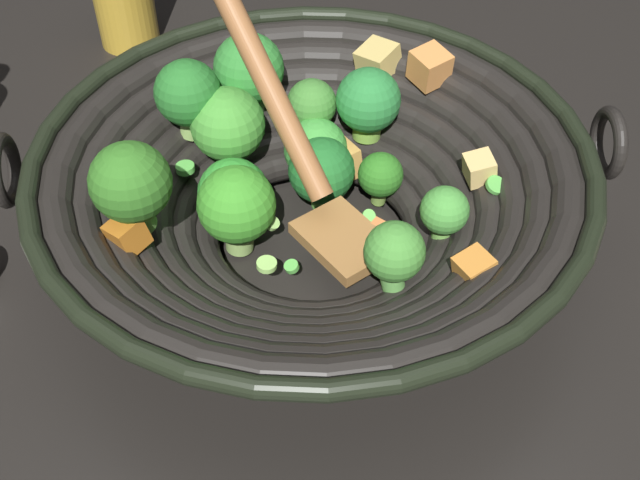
{
  "coord_description": "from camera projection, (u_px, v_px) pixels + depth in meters",
  "views": [
    {
      "loc": [
        0.18,
        0.4,
        0.46
      ],
      "look_at": [
        0.0,
        0.02,
        0.03
      ],
      "focal_mm": 44.47,
      "sensor_mm": 36.0,
      "label": 1
    }
  ],
  "objects": [
    {
      "name": "wok",
      "position": [
        308.0,
        185.0,
        0.59
      ],
      "size": [
        0.43,
        0.41,
        0.27
      ],
      "color": "black",
      "rests_on": "ground"
    },
    {
      "name": "ground_plane",
      "position": [
        313.0,
        251.0,
        0.64
      ],
      "size": [
        4.0,
        4.0,
        0.0
      ],
      "primitive_type": "plane",
      "color": "black"
    }
  ]
}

